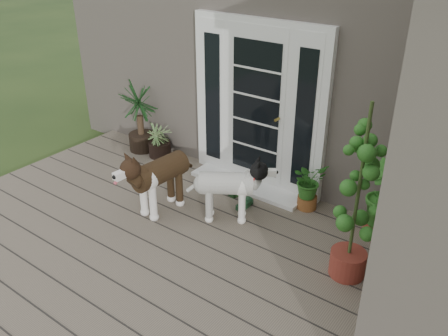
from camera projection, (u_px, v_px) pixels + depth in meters
The scene contains 14 objects.
deck at pixel (153, 276), 4.73m from camera, with size 6.20×4.60×0.12m, color #6B5B4C.
house_main at pixel (343, 49), 7.08m from camera, with size 7.40×4.00×3.10m, color #665E54.
door_unit at pixel (258, 106), 5.88m from camera, with size 1.90×0.14×2.15m, color white.
door_step at pixel (247, 185), 6.23m from camera, with size 1.60×0.40×0.05m, color white.
brindle_dog at pixel (161, 182), 5.55m from camera, with size 0.40×0.94×0.78m, color #3C2815, non-canonical shape.
white_dog at pixel (226, 193), 5.40m from camera, with size 0.36×0.84×0.70m, color white, non-canonical shape.
spider_plant at pixel (159, 138), 6.93m from camera, with size 0.55×0.55×0.59m, color #92A163, non-canonical shape.
yucca at pixel (140, 118), 7.02m from camera, with size 0.73×0.73×1.06m, color black, non-canonical shape.
herb_a at pixel (308, 189), 5.65m from camera, with size 0.41×0.41×0.52m, color #275E1B.
herb_b at pixel (378, 208), 5.13m from camera, with size 0.46×0.46×0.69m, color #1A4F16.
herb_c at pixel (409, 220), 5.01m from camera, with size 0.37×0.37×0.58m, color #2B601B.
sapling at pixel (358, 193), 4.25m from camera, with size 0.55×0.55×1.88m, color #2A5C1A, non-canonical shape.
clog_left at pixel (239, 191), 6.04m from camera, with size 0.15×0.31×0.09m, color #143314, non-canonical shape.
clog_right at pixel (245, 204), 5.76m from camera, with size 0.13×0.29×0.09m, color #16371D, non-canonical shape.
Camera 1 is at (2.77, -2.15, 3.22)m, focal length 37.53 mm.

